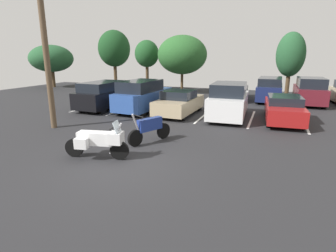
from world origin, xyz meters
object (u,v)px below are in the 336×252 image
Objects in this scene: motorcycle_touring at (98,141)px; car_far_navy at (270,89)px; car_tan at (179,103)px; car_blue at (143,96)px; motorcycle_second at (150,128)px; car_red at (284,109)px; car_far_charcoal at (234,91)px; car_far_maroon at (310,91)px; car_black at (105,95)px; utility_pole at (43,27)px; car_white at (229,101)px.

motorcycle_touring is 16.07m from car_far_navy.
car_blue is at bearing 176.93° from car_tan.
motorcycle_second is 0.43× the size of car_red.
car_far_charcoal reaches higher than motorcycle_second.
car_red is 6.96m from car_far_navy.
car_far_navy is at bearing 43.45° from car_blue.
car_tan is at bearing 88.42° from motorcycle_touring.
car_far_charcoal is 1.02× the size of car_far_maroon.
car_far_charcoal is (7.54, 7.21, -0.21)m from car_black.
utility_pole is (-7.08, -12.48, 4.08)m from car_far_charcoal.
car_far_maroon is 0.49× the size of utility_pole.
motorcycle_second is at bearing -108.58° from car_far_navy.
car_red is 1.06× the size of car_far_maroon.
car_far_maroon is (7.97, 14.67, 0.31)m from motorcycle_touring.
motorcycle_second is 6.18m from car_white.
car_far_charcoal is at bearing 43.72° from car_black.
car_far_charcoal is at bearing 117.86° from car_red.
car_far_navy is 2.80m from car_far_maroon.
car_far_navy is at bearing 71.05° from motorcycle_touring.
utility_pole is (-10.71, -5.60, 4.08)m from car_red.
car_far_navy is at bearing 169.12° from car_far_maroon.
car_far_navy is (-0.89, 6.90, 0.24)m from car_red.
car_white is 2.95m from car_red.
car_white is (3.18, 8.02, 0.33)m from motorcycle_touring.
car_black is (-5.06, 7.96, 0.27)m from motorcycle_touring.
motorcycle_second is 6.91m from utility_pole.
car_black is 8.25m from car_white.
motorcycle_second is at bearing -61.21° from car_blue.
utility_pole reaches higher than car_far_navy.
car_blue is at bearing -136.55° from car_far_navy.
motorcycle_touring is 2.46m from motorcycle_second.
car_tan is at bearing -3.07° from car_blue.
car_tan is (5.28, -0.02, -0.21)m from car_black.
motorcycle_second is at bearing -97.04° from car_far_charcoal.
car_far_navy reaches higher than car_black.
car_white is at bearing 1.40° from car_tan.
utility_pole is at bearing -132.57° from car_tan.
car_blue is 2.53m from car_tan.
car_blue is 8.41m from car_red.
car_blue is 0.52× the size of utility_pole.
car_black is 1.01× the size of car_blue.
motorcycle_second is 0.45× the size of car_white.
utility_pole is at bearing -113.21° from car_blue.
utility_pole reaches higher than car_black.
car_far_maroon is at bearing 32.70° from car_blue.
car_far_navy is (4.34, 12.90, 0.34)m from motorcycle_second.
car_tan is 7.57m from car_far_charcoal.
car_black is at bearing 122.45° from motorcycle_touring.
motorcycle_touring is 0.25× the size of utility_pole.
car_blue is (2.77, 0.12, 0.07)m from car_black.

